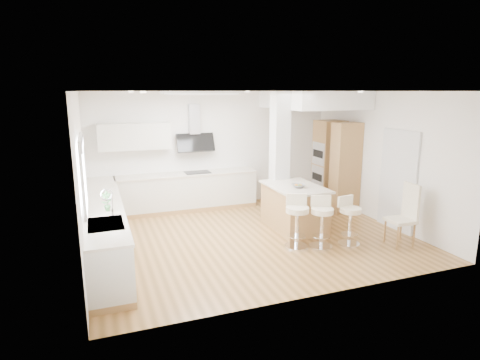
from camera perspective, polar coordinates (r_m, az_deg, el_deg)
name	(u,v)px	position (r m, az deg, el deg)	size (l,w,h in m)	color
ground	(251,236)	(7.99, 1.54, -7.99)	(6.00, 6.00, 0.00)	#A5743D
ceiling	(251,236)	(7.99, 1.54, -7.99)	(6.00, 5.00, 0.02)	white
wall_back	(214,149)	(9.94, -3.77, 4.43)	(6.00, 0.04, 2.80)	white
wall_left	(82,178)	(7.08, -21.56, 0.24)	(0.04, 5.00, 2.80)	white
wall_right	(381,158)	(9.14, 19.37, 3.02)	(0.04, 5.00, 2.80)	white
skylight	(201,93)	(7.80, -5.55, 12.27)	(4.10, 2.10, 0.06)	silver
window_left	(83,170)	(6.14, -21.49, 1.27)	(0.06, 1.28, 1.07)	white
doorway_right	(398,182)	(8.75, 21.53, -0.22)	(0.05, 1.00, 2.10)	#403732
counter_left	(105,226)	(7.54, -18.67, -6.23)	(0.63, 4.50, 1.35)	#B0834B
counter_back	(180,182)	(9.59, -8.48, -0.27)	(3.62, 0.63, 2.50)	#B0834B
pillar	(279,156)	(8.88, 5.63, 3.42)	(0.35, 0.35, 2.80)	silver
soffit	(313,100)	(9.66, 10.33, 11.17)	(1.78, 2.20, 0.40)	white
oven_column	(335,165)	(9.98, 13.34, 2.11)	(0.63, 1.21, 2.10)	#B0834B
peninsula	(294,207)	(8.40, 7.72, -3.78)	(0.99, 1.49, 0.97)	#B0834B
bar_stool_a	(297,218)	(7.37, 8.10, -5.42)	(0.56, 0.56, 0.97)	white
bar_stool_b	(322,219)	(7.45, 11.54, -5.47)	(0.54, 0.54, 0.94)	white
bar_stool_c	(349,218)	(7.70, 15.30, -5.23)	(0.47, 0.47, 0.90)	white
dining_chair	(406,212)	(8.02, 22.49, -4.26)	(0.47, 0.47, 1.15)	#F2E4C5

